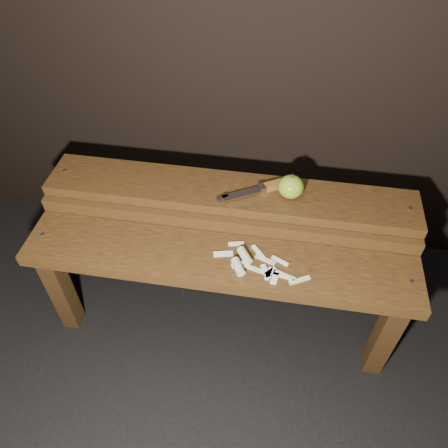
% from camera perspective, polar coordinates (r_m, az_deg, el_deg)
% --- Properties ---
extents(ground, '(60.00, 60.00, 0.00)m').
position_cam_1_polar(ground, '(1.68, -0.34, -12.17)').
color(ground, black).
extents(bench_front_tier, '(1.20, 0.20, 0.42)m').
position_cam_1_polar(bench_front_tier, '(1.36, -0.83, -6.48)').
color(bench_front_tier, black).
rests_on(bench_front_tier, ground).
extents(bench_rear_tier, '(1.20, 0.21, 0.50)m').
position_cam_1_polar(bench_rear_tier, '(1.46, 0.67, 1.97)').
color(bench_rear_tier, black).
rests_on(bench_rear_tier, ground).
extents(apple, '(0.08, 0.08, 0.08)m').
position_cam_1_polar(apple, '(1.37, 8.73, 4.83)').
color(apple, olive).
rests_on(apple, bench_rear_tier).
extents(knife, '(0.25, 0.15, 0.02)m').
position_cam_1_polar(knife, '(1.40, 6.07, 4.91)').
color(knife, brown).
rests_on(knife, bench_rear_tier).
extents(apple_scraps, '(0.29, 0.15, 0.03)m').
position_cam_1_polar(apple_scraps, '(1.29, 3.48, -5.11)').
color(apple_scraps, beige).
rests_on(apple_scraps, bench_front_tier).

